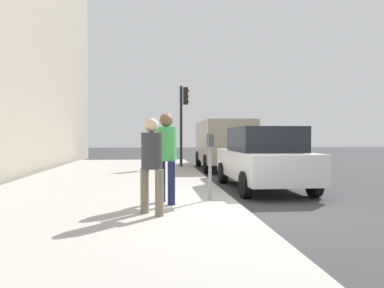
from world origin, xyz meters
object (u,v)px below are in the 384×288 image
at_px(traffic_signal, 183,112).
at_px(pedestrian_at_meter, 166,150).
at_px(parked_sedan_near, 263,158).
at_px(pedestrian_bystander, 152,159).
at_px(parked_van_far, 223,142).
at_px(parking_meter, 210,153).

bearing_deg(traffic_signal, pedestrian_at_meter, 173.34).
bearing_deg(traffic_signal, parked_sedan_near, -163.72).
relative_size(pedestrian_at_meter, pedestrian_bystander, 1.09).
relative_size(pedestrian_bystander, traffic_signal, 0.47).
distance_m(parked_sedan_near, parked_van_far, 6.21).
bearing_deg(parking_meter, parked_van_far, -12.46).
distance_m(parked_sedan_near, traffic_signal, 6.64).
bearing_deg(traffic_signal, parking_meter, 179.42).
xyz_separation_m(parked_sedan_near, parked_van_far, (6.20, 0.00, 0.36)).
distance_m(pedestrian_bystander, parked_sedan_near, 4.83).
xyz_separation_m(pedestrian_at_meter, pedestrian_bystander, (-1.02, 0.29, -0.11)).
bearing_deg(pedestrian_bystander, parked_sedan_near, 4.96).
xyz_separation_m(pedestrian_bystander, parked_sedan_near, (3.68, -3.12, -0.23)).
height_order(parked_van_far, traffic_signal, traffic_signal).
xyz_separation_m(parking_meter, parked_van_far, (8.53, -1.89, 0.09)).
xyz_separation_m(parking_meter, pedestrian_at_meter, (-0.32, 0.94, 0.07)).
bearing_deg(pedestrian_bystander, parked_van_far, 27.70).
relative_size(pedestrian_bystander, parked_sedan_near, 0.38).
relative_size(parking_meter, parked_van_far, 0.27).
xyz_separation_m(pedestrian_at_meter, parked_sedan_near, (2.66, -2.83, -0.34)).
relative_size(parking_meter, parked_sedan_near, 0.32).
distance_m(pedestrian_bystander, traffic_signal, 10.04).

